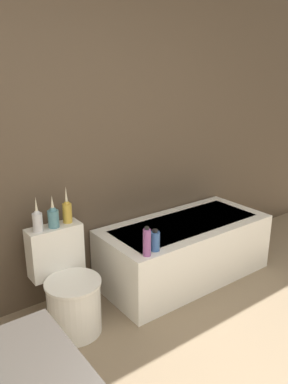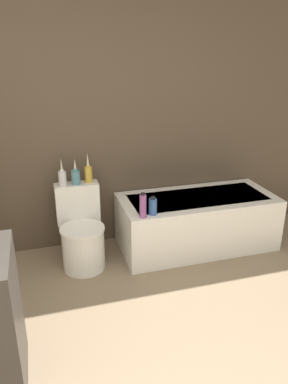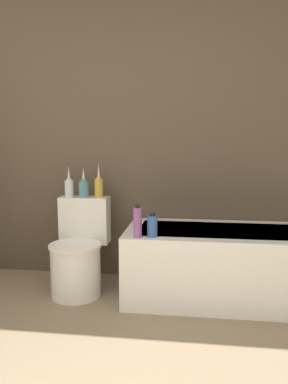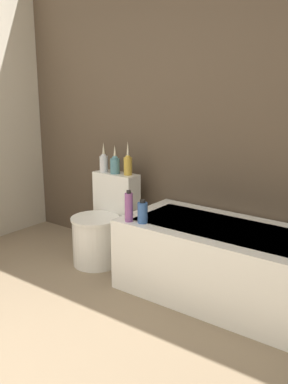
# 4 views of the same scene
# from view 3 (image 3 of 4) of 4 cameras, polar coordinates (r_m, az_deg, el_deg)

# --- Properties ---
(wall_back_tiled) EXTENTS (6.40, 0.06, 2.60)m
(wall_back_tiled) POSITION_cam_3_polar(r_m,az_deg,el_deg) (3.19, -1.52, 10.08)
(wall_back_tiled) COLOR brown
(wall_back_tiled) RESTS_ON ground_plane
(bathtub) EXTENTS (1.52, 0.70, 0.52)m
(bathtub) POSITION_cam_3_polar(r_m,az_deg,el_deg) (2.91, 12.71, -10.62)
(bathtub) COLOR white
(bathtub) RESTS_ON ground
(toilet) EXTENTS (0.40, 0.55, 0.72)m
(toilet) POSITION_cam_3_polar(r_m,az_deg,el_deg) (2.99, -9.94, -9.32)
(toilet) COLOR white
(toilet) RESTS_ON ground
(vase_gold) EXTENTS (0.07, 0.07, 0.25)m
(vase_gold) POSITION_cam_3_polar(r_m,az_deg,el_deg) (3.08, -11.34, 0.83)
(vase_gold) COLOR silver
(vase_gold) RESTS_ON toilet
(vase_silver) EXTENTS (0.08, 0.08, 0.24)m
(vase_silver) POSITION_cam_3_polar(r_m,az_deg,el_deg) (3.05, -9.18, 0.75)
(vase_silver) COLOR teal
(vase_silver) RESTS_ON toilet
(vase_bronze) EXTENTS (0.07, 0.07, 0.27)m
(vase_bronze) POSITION_cam_3_polar(r_m,az_deg,el_deg) (3.04, -6.90, 0.96)
(vase_bronze) COLOR gold
(vase_bronze) RESTS_ON toilet
(shampoo_bottle_tall) EXTENTS (0.06, 0.06, 0.22)m
(shampoo_bottle_tall) POSITION_cam_3_polar(r_m,az_deg,el_deg) (2.55, -0.98, -4.62)
(shampoo_bottle_tall) COLOR #8C4C8C
(shampoo_bottle_tall) RESTS_ON bathtub
(shampoo_bottle_short) EXTENTS (0.07, 0.07, 0.17)m
(shampoo_bottle_short) POSITION_cam_3_polar(r_m,az_deg,el_deg) (2.57, 1.29, -5.16)
(shampoo_bottle_short) COLOR #335999
(shampoo_bottle_short) RESTS_ON bathtub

